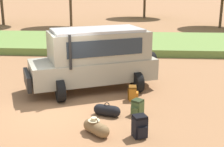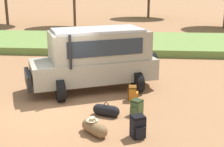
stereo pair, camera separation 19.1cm
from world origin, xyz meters
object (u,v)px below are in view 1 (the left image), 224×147
Objects in this scene: backpack_beside_front_wheel at (137,107)px; duffel_bag_soft_canvas at (107,110)px; backpack_near_rear_wheel at (140,127)px; duffel_bag_low_black_case at (96,128)px; backpack_cluster_center at (133,93)px; safari_vehicle at (95,58)px.

duffel_bag_soft_canvas is at bearing -170.13° from backpack_beside_front_wheel.
backpack_near_rear_wheel is 0.81× the size of duffel_bag_low_black_case.
backpack_cluster_center is 0.60× the size of duffel_bag_soft_canvas.
backpack_near_rear_wheel is (1.73, -4.08, -0.98)m from safari_vehicle.
duffel_bag_low_black_case is (-1.23, 0.07, -0.12)m from backpack_near_rear_wheel.
backpack_cluster_center is (-0.16, 1.31, 0.01)m from backpack_beside_front_wheel.
backpack_cluster_center reaches higher than backpack_beside_front_wheel.
backpack_cluster_center is at bearing 94.22° from backpack_near_rear_wheel.
safari_vehicle is 3.00m from duffel_bag_soft_canvas.
backpack_beside_front_wheel is at bearing -56.39° from safari_vehicle.
backpack_near_rear_wheel is 1.73m from duffel_bag_soft_canvas.
backpack_near_rear_wheel reaches higher than backpack_beside_front_wheel.
safari_vehicle is 2.20m from backpack_cluster_center.
backpack_near_rear_wheel is (0.21, -2.86, 0.05)m from backpack_cluster_center.
safari_vehicle is at bearing 104.46° from duffel_bag_soft_canvas.
backpack_beside_front_wheel is 1.56m from backpack_near_rear_wheel.
safari_vehicle reaches higher than duffel_bag_low_black_case.
safari_vehicle is 3.21m from backpack_beside_front_wheel.
backpack_near_rear_wheel is 1.24m from duffel_bag_low_black_case.
backpack_near_rear_wheel reaches higher than duffel_bag_soft_canvas.
duffel_bag_soft_canvas is at bearing -75.54° from safari_vehicle.
backpack_cluster_center is 0.67× the size of duffel_bag_low_black_case.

